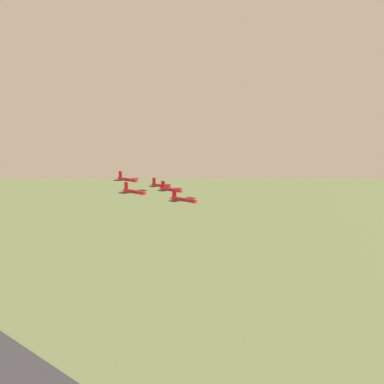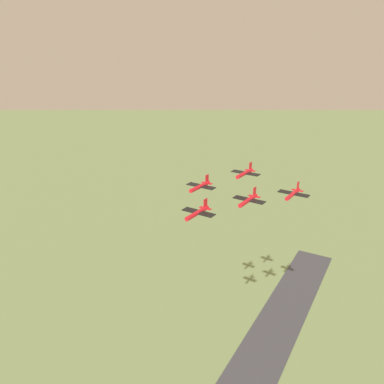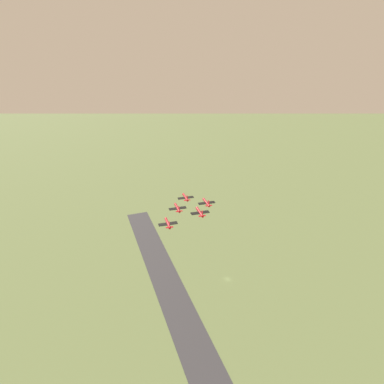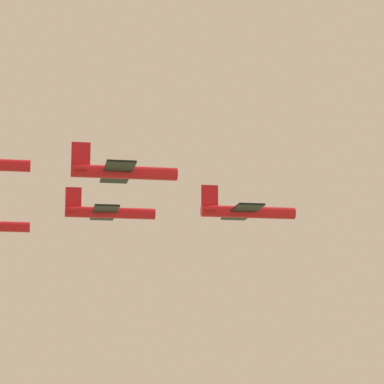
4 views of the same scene
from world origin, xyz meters
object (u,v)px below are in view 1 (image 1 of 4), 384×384
object	(u,v)px
jet_3	(161,185)
jet_1	(170,189)
jet_0	(183,199)
jet_2	(134,191)
jet_4	(127,179)

from	to	relation	value
jet_3	jet_1	bearing A→B (deg)	59.53
jet_0	jet_3	distance (m)	29.00
jet_0	jet_2	world-z (taller)	jet_2
jet_1	jet_4	distance (m)	14.78
jet_0	jet_3	bearing A→B (deg)	-120.47
jet_1	jet_4	xyz separation A→B (m)	(13.33, 5.70, 2.85)
jet_0	jet_1	size ratio (longest dim) A/B	1.00
jet_1	jet_2	world-z (taller)	jet_2
jet_1	jet_3	world-z (taller)	jet_1
jet_0	jet_3	xyz separation A→B (m)	(22.92, -17.76, 0.31)
jet_4	jet_2	bearing A→B (deg)	59.53
jet_4	jet_3	bearing A→B (deg)	-180.00
jet_2	jet_3	distance (m)	25.39
jet_0	jet_4	bearing A→B (deg)	-90.00
jet_1	jet_4	bearing A→B (deg)	-59.53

